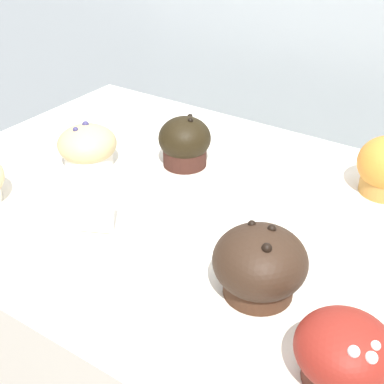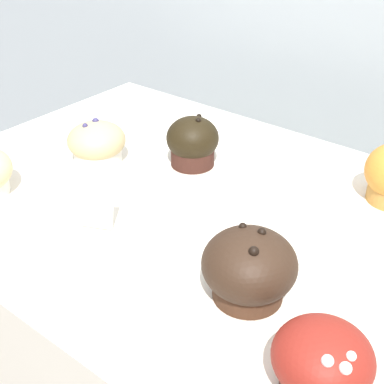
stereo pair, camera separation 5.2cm
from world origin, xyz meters
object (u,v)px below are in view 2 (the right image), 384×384
Objects in this scene: muffin_back_left at (193,142)px; muffin_front_left at (96,144)px; muffin_back_right at (322,362)px; muffin_front_center at (249,268)px.

muffin_back_left is 0.89× the size of muffin_front_left.
muffin_front_center is at bearing 151.63° from muffin_back_right.
muffin_front_center is 0.41m from muffin_front_left.
muffin_front_center is 1.12× the size of muffin_front_left.
muffin_front_center reaches higher than muffin_back_right.
muffin_back_left reaches higher than muffin_front_left.
muffin_front_center is 0.34m from muffin_back_left.
muffin_back_right is 0.98× the size of muffin_front_left.
muffin_back_left reaches higher than muffin_back_right.
muffin_front_center is 1.14× the size of muffin_back_right.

